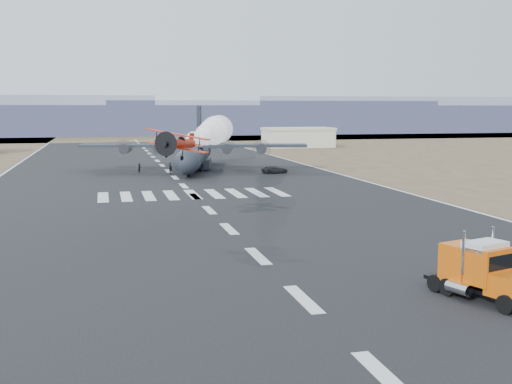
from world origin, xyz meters
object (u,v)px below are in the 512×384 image
object	(u,v)px
transport_aircraft	(195,153)
crew_a	(170,167)
aerobatic_biplane	(179,143)
crew_h	(140,168)
semi_truck	(483,271)
support_vehicle	(275,170)
crew_g	(198,168)
hangar_right	(298,137)
crew_d	(171,170)
crew_c	(179,168)
crew_e	(202,167)
crew_b	(183,169)
crew_f	(183,168)

from	to	relation	value
transport_aircraft	crew_a	xyz separation A→B (m)	(-5.08, -3.40, -2.27)
aerobatic_biplane	transport_aircraft	world-z (taller)	transport_aircraft
crew_h	semi_truck	bearing A→B (deg)	-101.85
support_vehicle	crew_g	xyz separation A→B (m)	(-13.47, 4.36, 0.20)
hangar_right	support_vehicle	xyz separation A→B (m)	(-27.50, -74.87, -2.35)
crew_d	crew_c	bearing A→B (deg)	-18.77
semi_truck	crew_a	distance (m)	85.25
transport_aircraft	crew_e	world-z (taller)	transport_aircraft
crew_g	crew_h	size ratio (longest dim) A/B	0.99
crew_c	crew_d	world-z (taller)	crew_c
aerobatic_biplane	crew_b	world-z (taller)	aerobatic_biplane
crew_h	support_vehicle	bearing A→B (deg)	-37.62
crew_f	crew_g	world-z (taller)	crew_f
crew_f	crew_h	distance (m)	7.93
hangar_right	crew_e	xyz separation A→B (m)	(-39.82, -68.37, -2.12)
crew_b	crew_f	size ratio (longest dim) A/B	0.89
crew_g	crew_b	bearing A→B (deg)	157.00
semi_truck	transport_aircraft	bearing A→B (deg)	75.42
aerobatic_biplane	crew_f	distance (m)	55.45
crew_d	crew_e	distance (m)	7.37
crew_b	semi_truck	bearing A→B (deg)	118.45
aerobatic_biplane	crew_f	xyz separation A→B (m)	(7.03, 54.50, -7.46)
crew_c	crew_e	size ratio (longest dim) A/B	1.04
hangar_right	semi_truck	xyz separation A→B (m)	(-35.24, -152.63, -1.20)
support_vehicle	crew_h	distance (m)	24.71
crew_a	crew_h	size ratio (longest dim) A/B	1.03
hangar_right	transport_aircraft	bearing A→B (deg)	-122.20
transport_aircraft	crew_h	distance (m)	11.59
transport_aircraft	crew_g	xyz separation A→B (m)	(-0.27, -5.88, -2.31)
crew_h	crew_d	bearing A→B (deg)	-57.56
crew_f	crew_h	world-z (taller)	crew_f
hangar_right	crew_b	xyz separation A→B (m)	(-43.84, -71.92, -2.19)
crew_a	crew_h	xyz separation A→B (m)	(-5.60, -0.47, -0.03)
crew_b	crew_d	world-z (taller)	crew_b
crew_e	support_vehicle	bearing A→B (deg)	-112.25
crew_b	transport_aircraft	bearing A→B (deg)	-90.99
semi_truck	crew_c	world-z (taller)	semi_truck
aerobatic_biplane	crew_b	bearing A→B (deg)	99.37
hangar_right	semi_truck	size ratio (longest dim) A/B	2.46
semi_truck	crew_d	size ratio (longest dim) A/B	5.10
support_vehicle	crew_g	bearing A→B (deg)	64.55
semi_truck	crew_c	bearing A→B (deg)	78.28
crew_e	aerobatic_biplane	bearing A→B (deg)	174.70
semi_truck	crew_c	size ratio (longest dim) A/B	4.48
hangar_right	aerobatic_biplane	bearing A→B (deg)	-112.16
crew_c	crew_f	world-z (taller)	crew_c
aerobatic_biplane	crew_f	world-z (taller)	aerobatic_biplane
crew_a	crew_b	world-z (taller)	crew_a
semi_truck	crew_d	distance (m)	81.20
support_vehicle	crew_e	distance (m)	13.93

